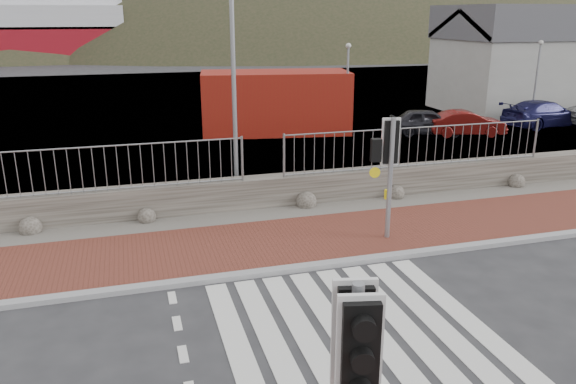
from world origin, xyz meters
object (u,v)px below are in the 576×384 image
object	(u,v)px
shipping_container	(275,102)
car_c	(543,114)
traffic_signal_near	(355,364)
car_b	(466,123)
streetlight	(237,59)
car_a	(428,122)
traffic_signal_far	(390,153)

from	to	relation	value
shipping_container	car_c	world-z (taller)	shipping_container
traffic_signal_near	car_b	distance (m)	22.16
shipping_container	car_c	xyz separation A→B (m)	(13.01, -2.38, -0.76)
traffic_signal_near	streetlight	bearing A→B (deg)	96.60
shipping_container	car_b	distance (m)	8.82
car_a	car_c	bearing A→B (deg)	-70.69
streetlight	car_b	bearing A→B (deg)	17.96
traffic_signal_near	traffic_signal_far	distance (m)	8.47
car_c	streetlight	bearing A→B (deg)	103.95
streetlight	car_a	bearing A→B (deg)	24.17
traffic_signal_far	shipping_container	xyz separation A→B (m)	(0.82, 13.59, -0.79)
traffic_signal_far	shipping_container	size ratio (longest dim) A/B	0.45
traffic_signal_far	car_c	bearing A→B (deg)	-130.23
traffic_signal_far	car_c	distance (m)	17.87
car_b	car_c	distance (m)	4.90
streetlight	car_c	xyz separation A→B (m)	(16.63, 7.15, -3.47)
traffic_signal_near	car_c	xyz separation A→B (m)	(17.83, 18.68, -1.51)
car_a	car_b	distance (m)	1.74
streetlight	car_a	size ratio (longest dim) A/B	2.08
streetlight	car_b	size ratio (longest dim) A/B	2.14
shipping_container	car_b	world-z (taller)	shipping_container
traffic_signal_far	traffic_signal_near	bearing A→B (deg)	72.61
shipping_container	car_a	world-z (taller)	shipping_container
traffic_signal_near	streetlight	xyz separation A→B (m)	(1.20, 11.53, 1.96)
shipping_container	car_b	size ratio (longest dim) A/B	1.97
traffic_signal_near	car_c	distance (m)	25.87
car_a	traffic_signal_near	bearing A→B (deg)	166.37
traffic_signal_far	car_b	bearing A→B (deg)	-120.11
traffic_signal_far	car_b	distance (m)	13.86
shipping_container	traffic_signal_far	bearing A→B (deg)	-84.49
traffic_signal_far	car_a	bearing A→B (deg)	-112.99
traffic_signal_near	car_b	world-z (taller)	traffic_signal_near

